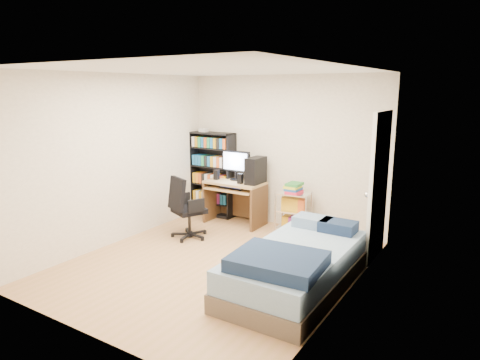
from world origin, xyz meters
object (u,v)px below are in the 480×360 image
Objects in this scene: computer_desk at (241,185)px; office_chair at (187,218)px; media_shelf at (212,173)px; bed at (296,266)px.

computer_desk reaches higher than office_chair.
media_shelf reaches higher than computer_desk.
computer_desk is at bearing 136.46° from bed.
computer_desk is at bearing 96.25° from office_chair.
bed is (2.16, -0.68, -0.04)m from office_chair.
office_chair is 0.45× the size of bed.
computer_desk reaches higher than bed.
computer_desk is 1.28× the size of office_chair.
media_shelf is 1.37m from office_chair.
media_shelf is 0.74× the size of bed.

